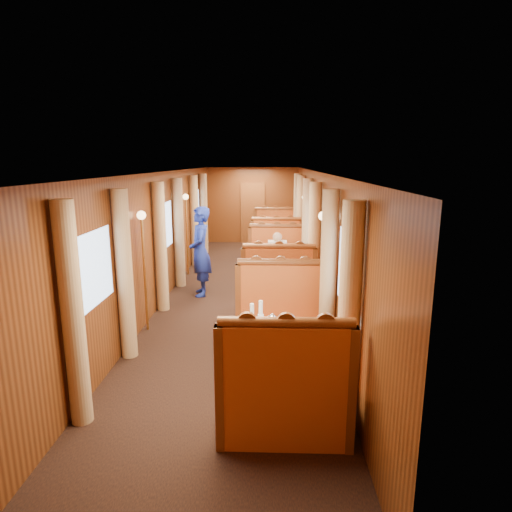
{
  "coord_description": "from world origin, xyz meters",
  "views": [
    {
      "loc": [
        0.6,
        -8.27,
        2.7
      ],
      "look_at": [
        0.35,
        -0.86,
        1.05
      ],
      "focal_mm": 30.0,
      "sensor_mm": 36.0,
      "label": 1
    }
  ],
  "objects_px": {
    "table_near": "(282,358)",
    "rose_vase_mid": "(276,253)",
    "table_far": "(276,246)",
    "steward": "(200,252)",
    "banquette_far_fwd": "(276,252)",
    "table_mid": "(278,280)",
    "passenger": "(277,254)",
    "teapot_back": "(272,323)",
    "banquette_near_aft": "(280,323)",
    "teapot_right": "(284,329)",
    "tea_tray": "(275,329)",
    "rose_vase_far": "(277,226)",
    "banquette_near_fwd": "(284,400)",
    "banquette_far_aft": "(275,238)",
    "banquette_mid_aft": "(277,265)",
    "banquette_mid_fwd": "(278,292)",
    "teapot_left": "(268,326)",
    "fruit_plate": "(309,333)"
  },
  "relations": [
    {
      "from": "tea_tray",
      "to": "rose_vase_far",
      "type": "relative_size",
      "value": 0.94
    },
    {
      "from": "banquette_near_aft",
      "to": "banquette_far_aft",
      "type": "bearing_deg",
      "value": 90.0
    },
    {
      "from": "banquette_far_fwd",
      "to": "tea_tray",
      "type": "xyz_separation_m",
      "value": [
        -0.09,
        -6.0,
        0.33
      ]
    },
    {
      "from": "banquette_far_aft",
      "to": "banquette_near_fwd",
      "type": "bearing_deg",
      "value": -90.0
    },
    {
      "from": "banquette_mid_aft",
      "to": "teapot_left",
      "type": "height_order",
      "value": "banquette_mid_aft"
    },
    {
      "from": "table_far",
      "to": "tea_tray",
      "type": "distance_m",
      "value": 7.03
    },
    {
      "from": "teapot_left",
      "to": "teapot_back",
      "type": "bearing_deg",
      "value": 61.17
    },
    {
      "from": "banquette_mid_aft",
      "to": "steward",
      "type": "bearing_deg",
      "value": -150.64
    },
    {
      "from": "fruit_plate",
      "to": "banquette_mid_aft",
      "type": "bearing_deg",
      "value": 93.78
    },
    {
      "from": "table_near",
      "to": "teapot_right",
      "type": "relative_size",
      "value": 6.84
    },
    {
      "from": "teapot_right",
      "to": "banquette_mid_aft",
      "type": "bearing_deg",
      "value": 96.35
    },
    {
      "from": "banquette_near_fwd",
      "to": "rose_vase_far",
      "type": "relative_size",
      "value": 3.72
    },
    {
      "from": "teapot_right",
      "to": "steward",
      "type": "bearing_deg",
      "value": 118.82
    },
    {
      "from": "banquette_near_aft",
      "to": "tea_tray",
      "type": "distance_m",
      "value": 1.09
    },
    {
      "from": "teapot_right",
      "to": "passenger",
      "type": "relative_size",
      "value": 0.2
    },
    {
      "from": "tea_tray",
      "to": "teapot_left",
      "type": "distance_m",
      "value": 0.11
    },
    {
      "from": "banquette_near_aft",
      "to": "teapot_back",
      "type": "bearing_deg",
      "value": -96.79
    },
    {
      "from": "teapot_back",
      "to": "banquette_near_aft",
      "type": "bearing_deg",
      "value": 88.8
    },
    {
      "from": "banquette_mid_aft",
      "to": "steward",
      "type": "height_order",
      "value": "steward"
    },
    {
      "from": "banquette_near_fwd",
      "to": "passenger",
      "type": "xyz_separation_m",
      "value": [
        -0.0,
        5.24,
        0.32
      ]
    },
    {
      "from": "table_mid",
      "to": "steward",
      "type": "distance_m",
      "value": 1.66
    },
    {
      "from": "banquette_mid_fwd",
      "to": "rose_vase_mid",
      "type": "bearing_deg",
      "value": 92.26
    },
    {
      "from": "banquette_mid_fwd",
      "to": "passenger",
      "type": "height_order",
      "value": "banquette_mid_fwd"
    },
    {
      "from": "banquette_mid_aft",
      "to": "banquette_far_fwd",
      "type": "distance_m",
      "value": 1.47
    },
    {
      "from": "rose_vase_mid",
      "to": "steward",
      "type": "relative_size",
      "value": 0.2
    },
    {
      "from": "banquette_near_fwd",
      "to": "fruit_plate",
      "type": "xyz_separation_m",
      "value": [
        0.31,
        0.85,
        0.35
      ]
    },
    {
      "from": "table_mid",
      "to": "banquette_mid_aft",
      "type": "xyz_separation_m",
      "value": [
        0.0,
        1.01,
        0.05
      ]
    },
    {
      "from": "banquette_mid_aft",
      "to": "fruit_plate",
      "type": "distance_m",
      "value": 4.7
    },
    {
      "from": "banquette_far_fwd",
      "to": "tea_tray",
      "type": "distance_m",
      "value": 6.01
    },
    {
      "from": "table_near",
      "to": "banquette_mid_fwd",
      "type": "relative_size",
      "value": 0.78
    },
    {
      "from": "banquette_mid_aft",
      "to": "rose_vase_mid",
      "type": "xyz_separation_m",
      "value": [
        -0.04,
        -1.04,
        0.5
      ]
    },
    {
      "from": "banquette_near_aft",
      "to": "teapot_left",
      "type": "relative_size",
      "value": 8.08
    },
    {
      "from": "table_near",
      "to": "rose_vase_mid",
      "type": "distance_m",
      "value": 3.52
    },
    {
      "from": "teapot_left",
      "to": "steward",
      "type": "xyz_separation_m",
      "value": [
        -1.4,
        3.71,
        0.09
      ]
    },
    {
      "from": "banquette_near_aft",
      "to": "rose_vase_mid",
      "type": "height_order",
      "value": "banquette_near_aft"
    },
    {
      "from": "fruit_plate",
      "to": "rose_vase_far",
      "type": "relative_size",
      "value": 0.64
    },
    {
      "from": "banquette_far_aft",
      "to": "teapot_right",
      "type": "distance_m",
      "value": 8.17
    },
    {
      "from": "table_far",
      "to": "steward",
      "type": "distance_m",
      "value": 3.75
    },
    {
      "from": "table_mid",
      "to": "passenger",
      "type": "distance_m",
      "value": 0.81
    },
    {
      "from": "teapot_right",
      "to": "fruit_plate",
      "type": "xyz_separation_m",
      "value": [
        0.3,
        -0.01,
        -0.04
      ]
    },
    {
      "from": "teapot_left",
      "to": "rose_vase_far",
      "type": "bearing_deg",
      "value": 85.79
    },
    {
      "from": "banquette_near_fwd",
      "to": "tea_tray",
      "type": "xyz_separation_m",
      "value": [
        -0.09,
        1.0,
        0.33
      ]
    },
    {
      "from": "banquette_mid_fwd",
      "to": "rose_vase_far",
      "type": "relative_size",
      "value": 3.72
    },
    {
      "from": "banquette_near_fwd",
      "to": "fruit_plate",
      "type": "height_order",
      "value": "banquette_near_fwd"
    },
    {
      "from": "banquette_near_fwd",
      "to": "banquette_far_aft",
      "type": "bearing_deg",
      "value": 90.0
    },
    {
      "from": "table_mid",
      "to": "rose_vase_mid",
      "type": "distance_m",
      "value": 0.55
    },
    {
      "from": "banquette_near_fwd",
      "to": "table_mid",
      "type": "height_order",
      "value": "banquette_near_fwd"
    },
    {
      "from": "banquette_far_fwd",
      "to": "table_mid",
      "type": "bearing_deg",
      "value": -90.0
    },
    {
      "from": "table_near",
      "to": "banquette_far_aft",
      "type": "relative_size",
      "value": 0.78
    },
    {
      "from": "banquette_mid_fwd",
      "to": "tea_tray",
      "type": "distance_m",
      "value": 2.53
    }
  ]
}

